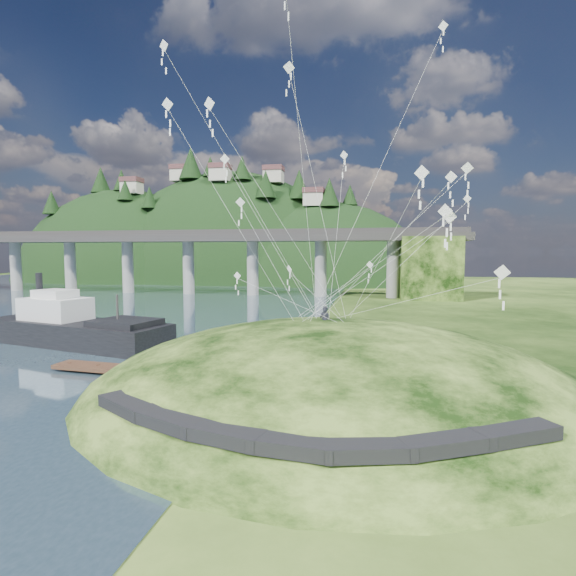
# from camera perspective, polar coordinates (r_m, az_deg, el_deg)

# --- Properties ---
(ground) EXTENTS (320.00, 320.00, 0.00)m
(ground) POSITION_cam_1_polar(r_m,az_deg,el_deg) (31.88, -9.40, -13.40)
(ground) COLOR black
(ground) RESTS_ON ground
(grass_hill) EXTENTS (36.00, 32.00, 13.00)m
(grass_hill) POSITION_cam_1_polar(r_m,az_deg,el_deg) (32.55, 5.81, -15.77)
(grass_hill) COLOR black
(grass_hill) RESTS_ON ground
(footpath) EXTENTS (22.29, 5.84, 0.83)m
(footpath) POSITION_cam_1_polar(r_m,az_deg,el_deg) (20.45, 1.23, -17.60)
(footpath) COLOR black
(footpath) RESTS_ON ground
(bridge) EXTENTS (160.00, 11.00, 15.00)m
(bridge) POSITION_cam_1_polar(r_m,az_deg,el_deg) (105.23, -9.76, 4.45)
(bridge) COLOR #2D2B2B
(bridge) RESTS_ON ground
(far_ridge) EXTENTS (153.00, 70.00, 94.50)m
(far_ridge) POSITION_cam_1_polar(r_m,az_deg,el_deg) (160.97, -8.84, -1.63)
(far_ridge) COLOR black
(far_ridge) RESTS_ON ground
(work_barge) EXTENTS (22.33, 10.69, 7.55)m
(work_barge) POSITION_cam_1_polar(r_m,az_deg,el_deg) (52.80, -25.60, -4.50)
(work_barge) COLOR black
(work_barge) RESTS_ON ground
(wooden_dock) EXTENTS (13.17, 3.13, 0.93)m
(wooden_dock) POSITION_cam_1_polar(r_m,az_deg,el_deg) (38.72, -19.73, -9.74)
(wooden_dock) COLOR #3D2519
(wooden_dock) RESTS_ON ground
(kite_flyers) EXTENTS (1.08, 1.79, 1.80)m
(kite_flyers) POSITION_cam_1_polar(r_m,az_deg,el_deg) (33.12, 4.69, -2.38)
(kite_flyers) COLOR #23242F
(kite_flyers) RESTS_ON ground
(kite_swarm) EXTENTS (20.59, 15.31, 19.75)m
(kite_swarm) POSITION_cam_1_polar(r_m,az_deg,el_deg) (32.02, 6.25, 14.66)
(kite_swarm) COLOR white
(kite_swarm) RESTS_ON ground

